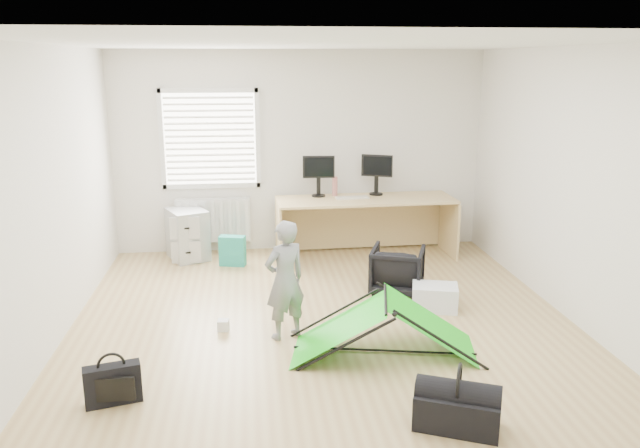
{
  "coord_description": "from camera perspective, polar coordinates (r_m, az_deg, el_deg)",
  "views": [
    {
      "loc": [
        -0.7,
        -5.67,
        2.55
      ],
      "look_at": [
        0.0,
        0.4,
        0.95
      ],
      "focal_mm": 35.0,
      "sensor_mm": 36.0,
      "label": 1
    }
  ],
  "objects": [
    {
      "name": "office_chair",
      "position": [
        7.11,
        7.08,
        -4.18
      ],
      "size": [
        0.74,
        0.75,
        0.53
      ],
      "primitive_type": "imported",
      "rotation": [
        0.0,
        0.0,
        2.78
      ],
      "color": "black",
      "rests_on": "ground"
    },
    {
      "name": "kite",
      "position": [
        5.67,
        5.95,
        -9.25
      ],
      "size": [
        1.76,
        1.05,
        0.51
      ],
      "primitive_type": null,
      "rotation": [
        0.0,
        0.0,
        -0.2
      ],
      "color": "#14C012",
      "rests_on": "ground"
    },
    {
      "name": "laptop_bag",
      "position": [
        5.16,
        -18.41,
        -13.74
      ],
      "size": [
        0.44,
        0.23,
        0.32
      ],
      "primitive_type": "cube",
      "rotation": [
        0.0,
        0.0,
        0.25
      ],
      "color": "black",
      "rests_on": "ground"
    },
    {
      "name": "white_box",
      "position": [
        6.23,
        -8.83,
        -9.12
      ],
      "size": [
        0.12,
        0.12,
        0.11
      ],
      "primitive_type": "cube",
      "rotation": [
        0.0,
        0.0,
        -0.11
      ],
      "color": "silver",
      "rests_on": "ground"
    },
    {
      "name": "tote_bag",
      "position": [
        8.07,
        -8.0,
        -2.44
      ],
      "size": [
        0.35,
        0.22,
        0.39
      ],
      "primitive_type": "cube",
      "rotation": [
        0.0,
        0.0,
        -0.24
      ],
      "color": "teal",
      "rests_on": "ground"
    },
    {
      "name": "filing_cabinet",
      "position": [
        8.42,
        -12.02,
        -0.91
      ],
      "size": [
        0.63,
        0.7,
        0.67
      ],
      "primitive_type": "cube",
      "rotation": [
        0.0,
        0.0,
        0.42
      ],
      "color": "#AFB3B5",
      "rests_on": "ground"
    },
    {
      "name": "ground",
      "position": [
        6.25,
        0.43,
        -9.39
      ],
      "size": [
        5.5,
        5.5,
        0.0
      ],
      "primitive_type": "plane",
      "color": "tan",
      "rests_on": "ground"
    },
    {
      "name": "desk",
      "position": [
        8.32,
        4.16,
        -0.34
      ],
      "size": [
        2.36,
        0.81,
        0.8
      ],
      "primitive_type": "cube",
      "rotation": [
        0.0,
        0.0,
        0.03
      ],
      "color": "tan",
      "rests_on": "ground"
    },
    {
      "name": "thermos",
      "position": [
        8.37,
        1.37,
        3.48
      ],
      "size": [
        0.08,
        0.08,
        0.26
      ],
      "primitive_type": "cylinder",
      "rotation": [
        0.0,
        0.0,
        0.07
      ],
      "color": "#B06762",
      "rests_on": "desk"
    },
    {
      "name": "storage_crate",
      "position": [
        6.74,
        10.44,
        -6.59
      ],
      "size": [
        0.54,
        0.44,
        0.26
      ],
      "primitive_type": "cube",
      "rotation": [
        0.0,
        0.0,
        -0.26
      ],
      "color": "white",
      "rests_on": "ground"
    },
    {
      "name": "back_wall",
      "position": [
        8.53,
        -1.83,
        6.59
      ],
      "size": [
        5.0,
        0.02,
        2.7
      ],
      "primitive_type": "cube",
      "color": "silver",
      "rests_on": "ground"
    },
    {
      "name": "window",
      "position": [
        8.45,
        -10.02,
        7.66
      ],
      "size": [
        1.2,
        0.06,
        1.2
      ],
      "primitive_type": "cube",
      "color": "silver",
      "rests_on": "back_wall"
    },
    {
      "name": "monitor_left",
      "position": [
        8.3,
        -0.14,
        3.9
      ],
      "size": [
        0.42,
        0.12,
        0.4
      ],
      "primitive_type": "cube",
      "rotation": [
        0.0,
        0.0,
        -0.06
      ],
      "color": "black",
      "rests_on": "desk"
    },
    {
      "name": "keyboard",
      "position": [
        8.22,
        2.97,
        2.42
      ],
      "size": [
        0.44,
        0.18,
        0.02
      ],
      "primitive_type": "cube",
      "rotation": [
        0.0,
        0.0,
        0.08
      ],
      "color": "beige",
      "rests_on": "desk"
    },
    {
      "name": "monitor_right",
      "position": [
        8.44,
        5.17,
        4.02
      ],
      "size": [
        0.42,
        0.25,
        0.4
      ],
      "primitive_type": "cube",
      "rotation": [
        0.0,
        0.0,
        -0.42
      ],
      "color": "black",
      "rests_on": "desk"
    },
    {
      "name": "duffel_bag",
      "position": [
        4.74,
        12.42,
        -16.38
      ],
      "size": [
        0.67,
        0.52,
        0.26
      ],
      "primitive_type": "cube",
      "rotation": [
        0.0,
        0.0,
        -0.42
      ],
      "color": "black",
      "rests_on": "ground"
    },
    {
      "name": "person",
      "position": [
        5.84,
        -3.22,
        -5.14
      ],
      "size": [
        0.5,
        0.44,
        1.15
      ],
      "primitive_type": "imported",
      "rotation": [
        0.0,
        0.0,
        3.63
      ],
      "color": "slate",
      "rests_on": "ground"
    },
    {
      "name": "radiator",
      "position": [
        8.61,
        -9.71,
        0.35
      ],
      "size": [
        1.0,
        0.12,
        0.6
      ],
      "primitive_type": "cube",
      "color": "silver",
      "rests_on": "back_wall"
    }
  ]
}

